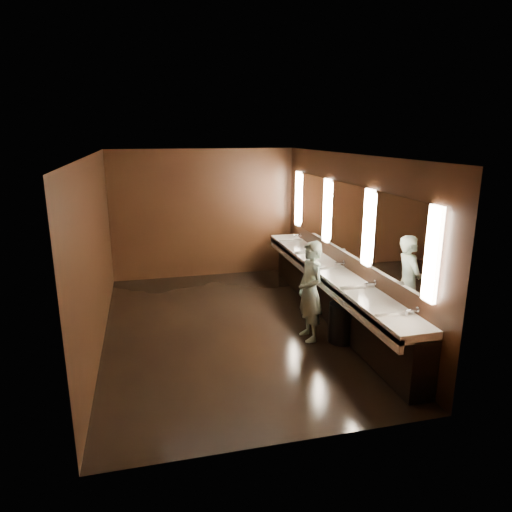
{
  "coord_description": "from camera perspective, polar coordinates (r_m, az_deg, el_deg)",
  "views": [
    {
      "loc": [
        -1.24,
        -6.87,
        3.12
      ],
      "look_at": [
        0.44,
        0.0,
        1.2
      ],
      "focal_mm": 32.0,
      "sensor_mm": 36.0,
      "label": 1
    }
  ],
  "objects": [
    {
      "name": "wall_left",
      "position": [
        7.13,
        -19.46,
        0.3
      ],
      "size": [
        0.02,
        6.0,
        2.8
      ],
      "primitive_type": "cube",
      "color": "black",
      "rests_on": "floor"
    },
    {
      "name": "wall_right",
      "position": [
        7.79,
        11.19,
        2.11
      ],
      "size": [
        0.02,
        6.0,
        2.8
      ],
      "primitive_type": "cube",
      "color": "black",
      "rests_on": "floor"
    },
    {
      "name": "mirror_band",
      "position": [
        7.72,
        11.19,
        4.63
      ],
      "size": [
        0.06,
        5.03,
        1.15
      ],
      "color": "#FFE8C8",
      "rests_on": "wall_right"
    },
    {
      "name": "floor",
      "position": [
        7.65,
        -3.27,
        -8.94
      ],
      "size": [
        6.0,
        6.0,
        0.0
      ],
      "primitive_type": "plane",
      "color": "black",
      "rests_on": "ground"
    },
    {
      "name": "sink_counter",
      "position": [
        7.96,
        9.5,
        -4.32
      ],
      "size": [
        0.55,
        5.4,
        1.01
      ],
      "color": "black",
      "rests_on": "floor"
    },
    {
      "name": "ceiling",
      "position": [
        6.99,
        -3.62,
        12.5
      ],
      "size": [
        4.0,
        6.0,
        0.02
      ],
      "primitive_type": "cube",
      "color": "#2D2D2B",
      "rests_on": "wall_back"
    },
    {
      "name": "trash_bin",
      "position": [
        7.18,
        10.63,
        -8.18
      ],
      "size": [
        0.51,
        0.51,
        0.61
      ],
      "primitive_type": "cylinder",
      "rotation": [
        0.0,
        0.0,
        -0.36
      ],
      "color": "black",
      "rests_on": "floor"
    },
    {
      "name": "wall_back",
      "position": [
        10.1,
        -6.55,
        5.24
      ],
      "size": [
        4.0,
        0.02,
        2.8
      ],
      "primitive_type": "cube",
      "color": "black",
      "rests_on": "floor"
    },
    {
      "name": "wall_front",
      "position": [
        4.42,
        3.72,
        -7.79
      ],
      "size": [
        4.0,
        0.02,
        2.8
      ],
      "primitive_type": "cube",
      "color": "black",
      "rests_on": "floor"
    },
    {
      "name": "person",
      "position": [
        7.03,
        6.79,
        -4.38
      ],
      "size": [
        0.42,
        0.6,
        1.56
      ],
      "primitive_type": "imported",
      "rotation": [
        0.0,
        0.0,
        -1.49
      ],
      "color": "#87C0CA",
      "rests_on": "floor"
    }
  ]
}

